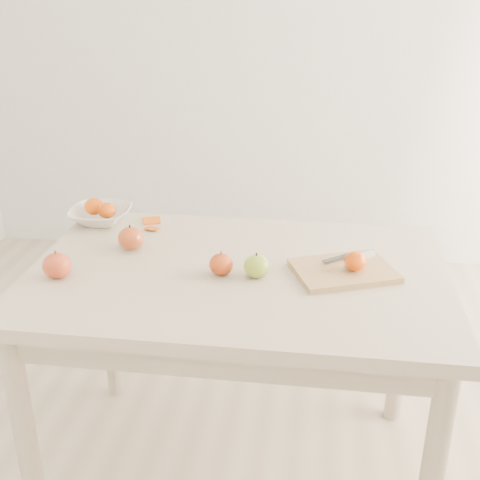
# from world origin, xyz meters

# --- Properties ---
(ground) EXTENTS (3.50, 3.50, 0.00)m
(ground) POSITION_xyz_m (0.00, 0.00, 0.00)
(ground) COLOR #C6B293
(ground) RESTS_ON ground
(table) EXTENTS (1.20, 0.80, 0.75)m
(table) POSITION_xyz_m (0.00, 0.00, 0.65)
(table) COLOR beige
(table) RESTS_ON ground
(cutting_board) EXTENTS (0.33, 0.29, 0.02)m
(cutting_board) POSITION_xyz_m (0.30, 0.01, 0.76)
(cutting_board) COLOR tan
(cutting_board) RESTS_ON table
(board_tangerine) EXTENTS (0.06, 0.06, 0.05)m
(board_tangerine) POSITION_xyz_m (0.33, 0.00, 0.80)
(board_tangerine) COLOR #CE4807
(board_tangerine) RESTS_ON cutting_board
(fruit_bowl) EXTENTS (0.21, 0.21, 0.05)m
(fruit_bowl) POSITION_xyz_m (-0.52, 0.30, 0.78)
(fruit_bowl) COLOR white
(fruit_bowl) RESTS_ON table
(bowl_tangerine_near) EXTENTS (0.07, 0.07, 0.06)m
(bowl_tangerine_near) POSITION_xyz_m (-0.54, 0.31, 0.80)
(bowl_tangerine_near) COLOR orange
(bowl_tangerine_near) RESTS_ON fruit_bowl
(bowl_tangerine_far) EXTENTS (0.06, 0.06, 0.05)m
(bowl_tangerine_far) POSITION_xyz_m (-0.49, 0.28, 0.80)
(bowl_tangerine_far) COLOR #CF5F07
(bowl_tangerine_far) RESTS_ON fruit_bowl
(orange_peel_a) EXTENTS (0.07, 0.06, 0.01)m
(orange_peel_a) POSITION_xyz_m (-0.34, 0.32, 0.75)
(orange_peel_a) COLOR #D2510E
(orange_peel_a) RESTS_ON table
(orange_peel_b) EXTENTS (0.05, 0.04, 0.01)m
(orange_peel_b) POSITION_xyz_m (-0.32, 0.25, 0.75)
(orange_peel_b) COLOR #DE570F
(orange_peel_b) RESTS_ON table
(paring_knife) EXTENTS (0.16, 0.09, 0.01)m
(paring_knife) POSITION_xyz_m (0.35, 0.08, 0.78)
(paring_knife) COLOR white
(paring_knife) RESTS_ON cutting_board
(apple_green) EXTENTS (0.07, 0.07, 0.07)m
(apple_green) POSITION_xyz_m (0.06, -0.04, 0.78)
(apple_green) COLOR olive
(apple_green) RESTS_ON table
(apple_red_e) EXTENTS (0.07, 0.07, 0.06)m
(apple_red_e) POSITION_xyz_m (-0.04, -0.04, 0.78)
(apple_red_e) COLOR #8C1604
(apple_red_e) RESTS_ON table
(apple_red_b) EXTENTS (0.08, 0.08, 0.07)m
(apple_red_b) POSITION_xyz_m (-0.35, 0.10, 0.79)
(apple_red_b) COLOR maroon
(apple_red_b) RESTS_ON table
(apple_red_d) EXTENTS (0.08, 0.08, 0.07)m
(apple_red_d) POSITION_xyz_m (-0.49, -0.12, 0.79)
(apple_red_d) COLOR #950F0A
(apple_red_d) RESTS_ON table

